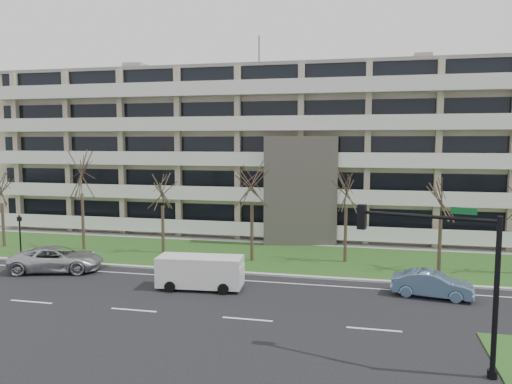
% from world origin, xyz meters
% --- Properties ---
extents(ground, '(160.00, 160.00, 0.00)m').
position_xyz_m(ground, '(0.00, 0.00, 0.00)').
color(ground, black).
rests_on(ground, ground).
extents(grass_verge, '(90.00, 10.00, 0.06)m').
position_xyz_m(grass_verge, '(0.00, 13.00, 0.03)').
color(grass_verge, '#1F4517').
rests_on(grass_verge, ground).
extents(curb, '(90.00, 0.35, 0.12)m').
position_xyz_m(curb, '(0.00, 8.00, 0.06)').
color(curb, '#B2B2AD').
rests_on(curb, ground).
extents(sidewalk, '(90.00, 2.00, 0.08)m').
position_xyz_m(sidewalk, '(0.00, 18.50, 0.04)').
color(sidewalk, '#B2B2AD').
rests_on(sidewalk, ground).
extents(lane_edge_line, '(90.00, 0.12, 0.01)m').
position_xyz_m(lane_edge_line, '(0.00, 6.50, 0.01)').
color(lane_edge_line, white).
rests_on(lane_edge_line, ground).
extents(apartment_building, '(60.50, 15.10, 18.75)m').
position_xyz_m(apartment_building, '(-0.01, 25.32, 7.61)').
color(apartment_building, tan).
rests_on(apartment_building, ground).
extents(silver_pickup, '(6.42, 4.19, 1.64)m').
position_xyz_m(silver_pickup, '(-14.46, 5.97, 0.82)').
color(silver_pickup, '#B1B3B8').
rests_on(silver_pickup, ground).
extents(blue_sedan, '(4.56, 2.23, 1.44)m').
position_xyz_m(blue_sedan, '(9.19, 5.65, 0.72)').
color(blue_sedan, '#698CB6').
rests_on(blue_sedan, ground).
extents(white_van, '(5.09, 2.36, 1.92)m').
position_xyz_m(white_van, '(-3.82, 4.30, 1.15)').
color(white_van, white).
rests_on(white_van, ground).
extents(traffic_signal, '(5.19, 1.78, 6.23)m').
position_xyz_m(traffic_signal, '(8.48, -3.40, 4.03)').
color(traffic_signal, black).
rests_on(traffic_signal, ground).
extents(pedestrian_signal, '(0.33, 0.29, 3.05)m').
position_xyz_m(pedestrian_signal, '(-20.13, 9.67, 1.94)').
color(pedestrian_signal, black).
rests_on(pedestrian_signal, ground).
extents(tree_0, '(3.21, 3.21, 6.41)m').
position_xyz_m(tree_0, '(-23.28, 11.71, 4.98)').
color(tree_0, '#382B21').
rests_on(tree_0, ground).
extents(tree_1, '(4.03, 4.03, 8.06)m').
position_xyz_m(tree_1, '(-16.33, 12.16, 6.27)').
color(tree_1, '#382B21').
rests_on(tree_1, ground).
extents(tree_2, '(3.29, 3.29, 6.59)m').
position_xyz_m(tree_2, '(-9.69, 12.45, 5.11)').
color(tree_2, '#382B21').
rests_on(tree_2, ground).
extents(tree_3, '(3.78, 3.78, 7.55)m').
position_xyz_m(tree_3, '(-2.45, 11.45, 5.87)').
color(tree_3, '#382B21').
rests_on(tree_3, ground).
extents(tree_4, '(3.51, 3.51, 7.02)m').
position_xyz_m(tree_4, '(4.11, 12.59, 5.46)').
color(tree_4, '#382B21').
rests_on(tree_4, ground).
extents(tree_5, '(3.35, 3.35, 6.70)m').
position_xyz_m(tree_5, '(10.27, 11.23, 5.21)').
color(tree_5, '#382B21').
rests_on(tree_5, ground).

